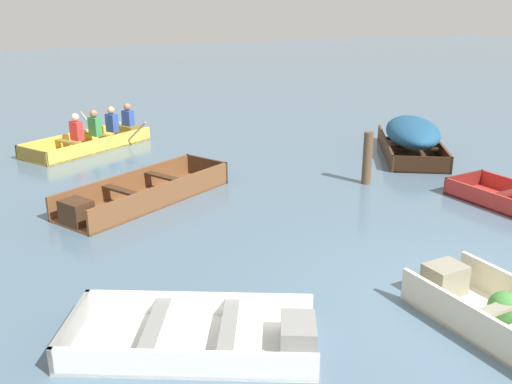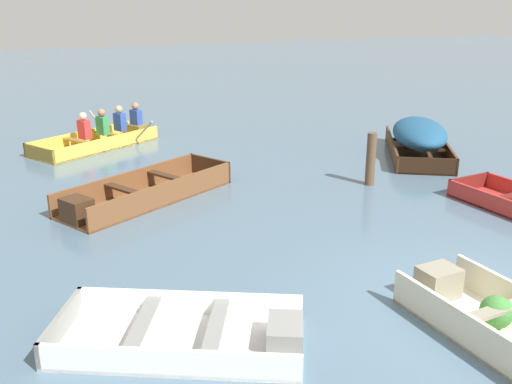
{
  "view_description": "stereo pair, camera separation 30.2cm",
  "coord_description": "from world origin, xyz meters",
  "px_view_note": "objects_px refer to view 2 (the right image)",
  "views": [
    {
      "loc": [
        -4.95,
        -3.9,
        3.39
      ],
      "look_at": [
        -1.08,
        4.15,
        0.35
      ],
      "focal_mm": 40.0,
      "sensor_mm": 36.0,
      "label": 1
    },
    {
      "loc": [
        -4.68,
        -4.02,
        3.39
      ],
      "look_at": [
        -1.08,
        4.15,
        0.35
      ],
      "focal_mm": 40.0,
      "sensor_mm": 36.0,
      "label": 2
    }
  ],
  "objects_px": {
    "skiff_wooden_brown_mid_moored": "(141,194)",
    "mooring_post": "(371,159)",
    "rowboat_yellow_with_crew": "(103,136)",
    "skiff_dark_varnish_outer_moored": "(419,136)",
    "skiff_white_far_moored": "(191,335)"
  },
  "relations": [
    {
      "from": "skiff_wooden_brown_mid_moored",
      "to": "mooring_post",
      "type": "bearing_deg",
      "value": -10.67
    },
    {
      "from": "skiff_wooden_brown_mid_moored",
      "to": "rowboat_yellow_with_crew",
      "type": "bearing_deg",
      "value": 88.92
    },
    {
      "from": "skiff_dark_varnish_outer_moored",
      "to": "mooring_post",
      "type": "relative_size",
      "value": 3.15
    },
    {
      "from": "rowboat_yellow_with_crew",
      "to": "mooring_post",
      "type": "distance_m",
      "value": 6.65
    },
    {
      "from": "mooring_post",
      "to": "skiff_wooden_brown_mid_moored",
      "type": "bearing_deg",
      "value": 169.33
    },
    {
      "from": "skiff_white_far_moored",
      "to": "mooring_post",
      "type": "xyz_separation_m",
      "value": [
        4.75,
        3.73,
        0.41
      ]
    },
    {
      "from": "mooring_post",
      "to": "skiff_white_far_moored",
      "type": "bearing_deg",
      "value": -141.88
    },
    {
      "from": "rowboat_yellow_with_crew",
      "to": "skiff_white_far_moored",
      "type": "bearing_deg",
      "value": -93.88
    },
    {
      "from": "skiff_wooden_brown_mid_moored",
      "to": "mooring_post",
      "type": "height_order",
      "value": "mooring_post"
    },
    {
      "from": "skiff_dark_varnish_outer_moored",
      "to": "skiff_wooden_brown_mid_moored",
      "type": "bearing_deg",
      "value": -175.21
    },
    {
      "from": "skiff_wooden_brown_mid_moored",
      "to": "mooring_post",
      "type": "relative_size",
      "value": 3.34
    },
    {
      "from": "skiff_dark_varnish_outer_moored",
      "to": "mooring_post",
      "type": "bearing_deg",
      "value": -148.93
    },
    {
      "from": "skiff_white_far_moored",
      "to": "rowboat_yellow_with_crew",
      "type": "relative_size",
      "value": 0.87
    },
    {
      "from": "skiff_dark_varnish_outer_moored",
      "to": "mooring_post",
      "type": "xyz_separation_m",
      "value": [
        -2.22,
        -1.34,
        0.05
      ]
    },
    {
      "from": "skiff_dark_varnish_outer_moored",
      "to": "mooring_post",
      "type": "distance_m",
      "value": 2.59
    }
  ]
}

